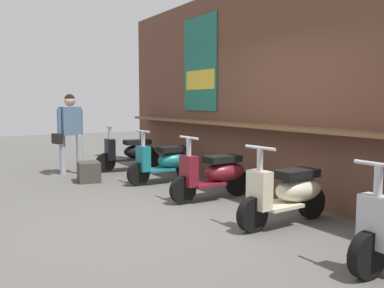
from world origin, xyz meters
name	(u,v)px	position (x,y,z in m)	size (l,w,h in m)	color
ground_plane	(178,221)	(0.00, 0.00, 0.00)	(29.69, 29.69, 0.00)	#56544F
market_stall_facade	(299,85)	(0.00, 2.02, 1.70)	(10.60, 0.61, 3.40)	brown
scooter_black	(132,152)	(-3.89, 1.08, 0.39)	(0.49, 1.40, 0.97)	black
scooter_teal	(167,161)	(-2.30, 1.08, 0.39)	(0.46, 1.40, 0.97)	#197075
scooter_maroon	(216,173)	(-0.75, 1.08, 0.39)	(0.46, 1.40, 0.97)	maroon
scooter_cream	(289,192)	(0.79, 1.08, 0.39)	(0.48, 1.40, 0.97)	beige
shopper_with_handbag	(70,126)	(-4.10, -0.17, 0.97)	(0.38, 0.65, 1.61)	#999EA8
merchandise_crate	(89,172)	(-3.10, -0.12, 0.18)	(0.47, 0.38, 0.36)	#3D3833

